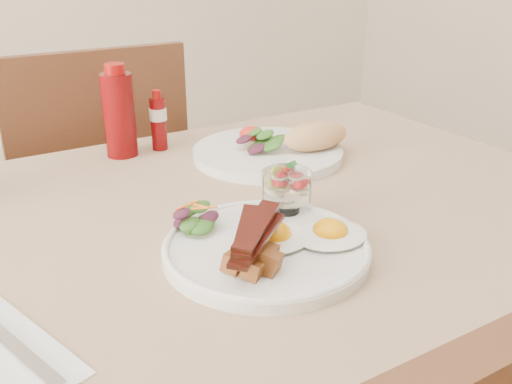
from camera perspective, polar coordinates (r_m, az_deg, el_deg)
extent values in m
cylinder|color=#59341B|center=(1.62, 8.79, -5.78)|extent=(0.06, 0.06, 0.71)
cube|color=#59341B|center=(0.88, -4.75, -4.17)|extent=(1.30, 0.85, 0.04)
cube|color=#9E7F60|center=(0.87, -4.80, -2.94)|extent=(1.33, 0.88, 0.00)
cylinder|color=#59341B|center=(1.57, -19.86, -13.57)|extent=(0.04, 0.04, 0.45)
cylinder|color=#59341B|center=(1.65, -7.48, -10.33)|extent=(0.04, 0.04, 0.45)
cylinder|color=#59341B|center=(1.88, -22.25, -7.54)|extent=(0.04, 0.04, 0.45)
cylinder|color=#59341B|center=(1.94, -11.82, -5.11)|extent=(0.04, 0.04, 0.45)
cube|color=#59341B|center=(1.64, -16.26, -1.79)|extent=(0.42, 0.42, 0.03)
cube|color=#59341B|center=(1.37, -15.07, 4.03)|extent=(0.42, 0.03, 0.46)
cylinder|color=white|center=(0.77, 1.02, -5.78)|extent=(0.28, 0.28, 0.02)
ellipsoid|color=white|center=(0.79, 7.42, -4.22)|extent=(0.12, 0.11, 0.01)
ellipsoid|color=#FF9C05|center=(0.79, 7.45, -3.80)|extent=(0.05, 0.05, 0.03)
ellipsoid|color=white|center=(0.77, 1.78, -4.55)|extent=(0.12, 0.11, 0.01)
ellipsoid|color=#FF9C05|center=(0.77, 1.79, -4.12)|extent=(0.05, 0.05, 0.03)
cube|color=brown|center=(0.71, -1.17, -6.61)|extent=(0.03, 0.03, 0.02)
cube|color=brown|center=(0.72, 0.89, -6.23)|extent=(0.03, 0.03, 0.03)
cube|color=brown|center=(0.69, -0.31, -7.74)|extent=(0.03, 0.03, 0.02)
cube|color=brown|center=(0.74, -0.05, -5.50)|extent=(0.03, 0.03, 0.02)
cube|color=brown|center=(0.70, 1.28, -7.04)|extent=(0.03, 0.03, 0.03)
cube|color=brown|center=(0.70, -2.31, -7.08)|extent=(0.03, 0.03, 0.02)
cube|color=brown|center=(0.71, -0.05, -4.93)|extent=(0.03, 0.03, 0.02)
cube|color=#490F0C|center=(0.70, -0.60, -4.94)|extent=(0.10, 0.10, 0.01)
cube|color=#490F0C|center=(0.70, 0.29, -4.49)|extent=(0.11, 0.09, 0.01)
cube|color=#490F0C|center=(0.70, -0.87, -3.84)|extent=(0.09, 0.11, 0.01)
cube|color=#490F0C|center=(0.70, 0.07, -3.36)|extent=(0.11, 0.10, 0.01)
ellipsoid|color=#245516|center=(0.81, -6.04, -3.49)|extent=(0.04, 0.04, 0.01)
ellipsoid|color=#245516|center=(0.82, -4.98, -2.81)|extent=(0.04, 0.03, 0.01)
ellipsoid|color=#3A1223|center=(0.81, -7.32, -2.97)|extent=(0.04, 0.03, 0.01)
ellipsoid|color=#245516|center=(0.79, -5.37, -3.50)|extent=(0.04, 0.03, 0.01)
ellipsoid|color=#245516|center=(0.79, -6.59, -3.24)|extent=(0.04, 0.03, 0.01)
ellipsoid|color=#3A1223|center=(0.80, -4.64, -2.50)|extent=(0.03, 0.03, 0.01)
ellipsoid|color=#245516|center=(0.82, -6.66, -1.72)|extent=(0.04, 0.03, 0.01)
ellipsoid|color=#245516|center=(0.81, -5.53, -1.47)|extent=(0.04, 0.03, 0.01)
ellipsoid|color=#3A1223|center=(0.79, -7.48, -2.18)|extent=(0.03, 0.03, 0.01)
cylinder|color=orange|center=(0.80, -5.78, -1.36)|extent=(0.02, 0.04, 0.01)
cylinder|color=orange|center=(0.80, -6.83, -1.31)|extent=(0.04, 0.01, 0.01)
cylinder|color=orange|center=(0.79, -5.20, -1.59)|extent=(0.03, 0.02, 0.01)
cylinder|color=white|center=(0.86, 3.04, -1.61)|extent=(0.04, 0.04, 0.01)
cylinder|color=white|center=(0.86, 3.06, -0.99)|extent=(0.02, 0.02, 0.01)
cylinder|color=white|center=(0.84, 3.10, 0.69)|extent=(0.07, 0.07, 0.04)
cylinder|color=beige|center=(0.85, 2.28, 0.24)|extent=(0.02, 0.02, 0.01)
cylinder|color=beige|center=(0.85, 3.97, 0.34)|extent=(0.02, 0.02, 0.01)
cylinder|color=beige|center=(0.86, 2.86, 0.93)|extent=(0.02, 0.02, 0.01)
cylinder|color=#97C23B|center=(0.85, 2.32, 1.61)|extent=(0.03, 0.03, 0.01)
cone|color=red|center=(0.84, 3.99, 1.53)|extent=(0.02, 0.02, 0.02)
cone|color=red|center=(0.83, 2.45, 1.69)|extent=(0.02, 0.02, 0.02)
cone|color=red|center=(0.85, 3.05, 2.39)|extent=(0.02, 0.02, 0.02)
ellipsoid|color=#2A762E|center=(0.83, 3.36, 2.66)|extent=(0.02, 0.01, 0.00)
ellipsoid|color=#2A762E|center=(0.84, 3.75, 2.86)|extent=(0.02, 0.01, 0.00)
cylinder|color=white|center=(1.13, 1.18, 3.93)|extent=(0.29, 0.29, 0.02)
ellipsoid|color=#245516|center=(1.11, 0.15, 4.47)|extent=(0.05, 0.03, 0.01)
ellipsoid|color=#245516|center=(1.14, 0.80, 5.22)|extent=(0.04, 0.03, 0.01)
ellipsoid|color=#3A1223|center=(1.09, 0.10, 4.37)|extent=(0.04, 0.03, 0.01)
ellipsoid|color=#245516|center=(1.09, 1.59, 4.69)|extent=(0.05, 0.03, 0.01)
ellipsoid|color=#245516|center=(1.12, 2.17, 5.28)|extent=(0.04, 0.03, 0.01)
ellipsoid|color=#3A1223|center=(1.11, -1.22, 5.29)|extent=(0.04, 0.03, 0.01)
ellipsoid|color=#245516|center=(1.12, 0.92, 5.75)|extent=(0.04, 0.03, 0.01)
ellipsoid|color=#245516|center=(1.13, -0.27, 6.02)|extent=(0.04, 0.03, 0.01)
ellipsoid|color=red|center=(1.15, -0.50, 5.61)|extent=(0.05, 0.04, 0.03)
ellipsoid|color=tan|center=(1.12, 6.00, 5.74)|extent=(0.15, 0.08, 0.06)
cylinder|color=#600507|center=(1.15, -13.52, 7.45)|extent=(0.07, 0.07, 0.16)
cylinder|color=#8D0908|center=(1.13, -13.96, 11.89)|extent=(0.05, 0.05, 0.02)
cylinder|color=#600507|center=(1.18, -9.71, 6.67)|extent=(0.04, 0.04, 0.10)
cylinder|color=beige|center=(1.17, -9.79, 7.69)|extent=(0.04, 0.04, 0.02)
cylinder|color=#8D0908|center=(1.16, -9.92, 9.55)|extent=(0.02, 0.02, 0.02)
cube|color=silver|center=(0.67, -23.66, -13.41)|extent=(0.08, 0.20, 0.00)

